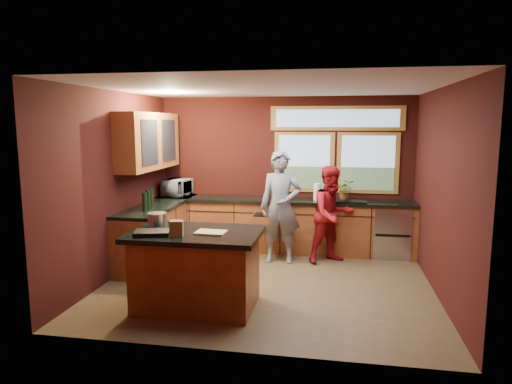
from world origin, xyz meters
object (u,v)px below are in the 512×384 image
(stock_pot, at_px, (157,220))
(island, at_px, (197,269))
(person_grey, at_px, (281,207))
(cutting_board, at_px, (211,232))
(person_red, at_px, (332,214))

(stock_pot, bearing_deg, island, -15.26)
(person_grey, distance_m, cutting_board, 2.14)
(island, height_order, person_red, person_red)
(person_grey, xyz_separation_m, cutting_board, (-0.58, -2.06, 0.05))
(person_grey, relative_size, person_red, 1.15)
(stock_pot, bearing_deg, person_red, 42.99)
(person_grey, distance_m, stock_pot, 2.29)
(person_red, height_order, stock_pot, person_red)
(island, bearing_deg, person_red, 53.42)
(cutting_board, relative_size, stock_pot, 1.46)
(person_grey, height_order, person_red, person_grey)
(person_red, xyz_separation_m, stock_pot, (-2.15, -2.00, 0.25))
(person_grey, bearing_deg, person_red, 7.88)
(person_red, bearing_deg, cutting_board, -156.51)
(cutting_board, xyz_separation_m, stock_pot, (-0.75, 0.20, 0.08))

